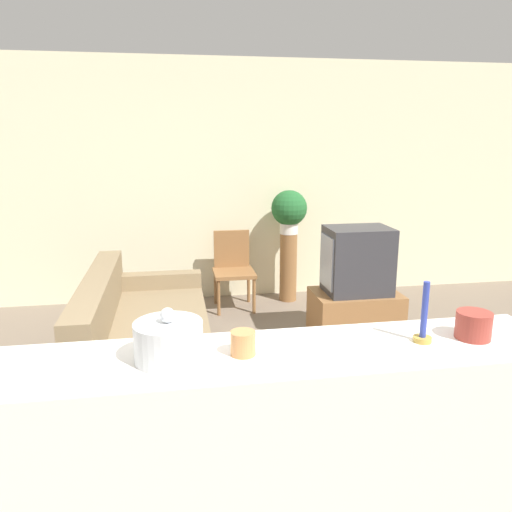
{
  "coord_description": "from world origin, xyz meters",
  "views": [
    {
      "loc": [
        -0.28,
        -2.27,
        1.86
      ],
      "look_at": [
        0.42,
        1.87,
        0.85
      ],
      "focal_mm": 35.0,
      "sensor_mm": 36.0,
      "label": 1
    }
  ],
  "objects_px": {
    "couch": "(143,341)",
    "television": "(357,260)",
    "decorative_bowl": "(169,341)",
    "wooden_chair": "(233,266)",
    "potted_plant": "(289,210)"
  },
  "relations": [
    {
      "from": "couch",
      "to": "television",
      "type": "height_order",
      "value": "television"
    },
    {
      "from": "television",
      "to": "decorative_bowl",
      "type": "xyz_separation_m",
      "value": [
        -1.65,
        -2.47,
        0.39
      ]
    },
    {
      "from": "couch",
      "to": "decorative_bowl",
      "type": "distance_m",
      "value": 2.3
    },
    {
      "from": "television",
      "to": "wooden_chair",
      "type": "relative_size",
      "value": 0.71
    },
    {
      "from": "couch",
      "to": "potted_plant",
      "type": "bearing_deg",
      "value": 46.54
    },
    {
      "from": "couch",
      "to": "television",
      "type": "distance_m",
      "value": 1.98
    },
    {
      "from": "television",
      "to": "potted_plant",
      "type": "bearing_deg",
      "value": 104.29
    },
    {
      "from": "wooden_chair",
      "to": "couch",
      "type": "bearing_deg",
      "value": -120.57
    },
    {
      "from": "television",
      "to": "decorative_bowl",
      "type": "distance_m",
      "value": 3.0
    },
    {
      "from": "wooden_chair",
      "to": "decorative_bowl",
      "type": "xyz_separation_m",
      "value": [
        -0.67,
        -3.64,
        0.7
      ]
    },
    {
      "from": "potted_plant",
      "to": "decorative_bowl",
      "type": "xyz_separation_m",
      "value": [
        -1.32,
        -3.75,
        0.11
      ]
    },
    {
      "from": "potted_plant",
      "to": "wooden_chair",
      "type": "bearing_deg",
      "value": -170.27
    },
    {
      "from": "couch",
      "to": "decorative_bowl",
      "type": "xyz_separation_m",
      "value": [
        0.24,
        -2.11,
        0.88
      ]
    },
    {
      "from": "television",
      "to": "potted_plant",
      "type": "distance_m",
      "value": 1.35
    },
    {
      "from": "potted_plant",
      "to": "couch",
      "type": "bearing_deg",
      "value": -133.46
    }
  ]
}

